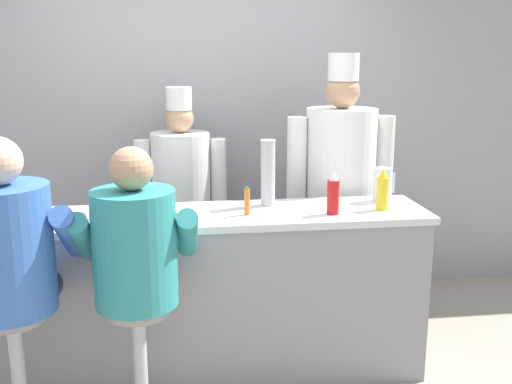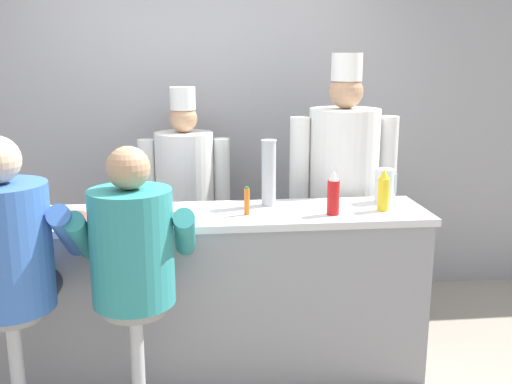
{
  "view_description": "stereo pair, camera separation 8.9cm",
  "coord_description": "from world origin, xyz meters",
  "px_view_note": "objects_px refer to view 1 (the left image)",
  "views": [
    {
      "loc": [
        -0.16,
        -2.98,
        1.87
      ],
      "look_at": [
        0.29,
        0.25,
        1.11
      ],
      "focal_mm": 42.0,
      "sensor_mm": 36.0,
      "label": 1
    },
    {
      "loc": [
        -0.07,
        -2.99,
        1.87
      ],
      "look_at": [
        0.29,
        0.25,
        1.11
      ],
      "focal_mm": 42.0,
      "sensor_mm": 36.0,
      "label": 2
    }
  ],
  "objects_px": {
    "water_pitcher_clear": "(382,185)",
    "coffee_mug_white": "(19,213)",
    "hot_sauce_bottle_orange": "(247,201)",
    "coffee_mug_blue": "(107,211)",
    "cup_stack_steel": "(268,173)",
    "cook_in_whites_far": "(340,181)",
    "diner_seated_teal": "(136,255)",
    "diner_seated_blue": "(9,255)",
    "mustard_bottle_yellow": "(382,191)",
    "ketchup_bottle_red": "(333,194)",
    "cereal_bowl": "(70,220)",
    "breakfast_plate": "(181,215)",
    "cook_in_whites_near": "(182,193)"
  },
  "relations": [
    {
      "from": "cook_in_whites_near",
      "to": "coffee_mug_white",
      "type": "bearing_deg",
      "value": -132.79
    },
    {
      "from": "water_pitcher_clear",
      "to": "diner_seated_teal",
      "type": "relative_size",
      "value": 0.14
    },
    {
      "from": "coffee_mug_blue",
      "to": "coffee_mug_white",
      "type": "bearing_deg",
      "value": -179.24
    },
    {
      "from": "diner_seated_blue",
      "to": "breakfast_plate",
      "type": "bearing_deg",
      "value": 29.19
    },
    {
      "from": "ketchup_bottle_red",
      "to": "cereal_bowl",
      "type": "height_order",
      "value": "ketchup_bottle_red"
    },
    {
      "from": "diner_seated_teal",
      "to": "cook_in_whites_near",
      "type": "bearing_deg",
      "value": 80.58
    },
    {
      "from": "hot_sauce_bottle_orange",
      "to": "diner_seated_teal",
      "type": "bearing_deg",
      "value": -142.55
    },
    {
      "from": "hot_sauce_bottle_orange",
      "to": "cook_in_whites_near",
      "type": "height_order",
      "value": "cook_in_whites_near"
    },
    {
      "from": "breakfast_plate",
      "to": "diner_seated_blue",
      "type": "bearing_deg",
      "value": -150.81
    },
    {
      "from": "cereal_bowl",
      "to": "cup_stack_steel",
      "type": "height_order",
      "value": "cup_stack_steel"
    },
    {
      "from": "diner_seated_blue",
      "to": "ketchup_bottle_red",
      "type": "bearing_deg",
      "value": 13.67
    },
    {
      "from": "cup_stack_steel",
      "to": "cook_in_whites_near",
      "type": "xyz_separation_m",
      "value": [
        -0.5,
        0.78,
        -0.28
      ]
    },
    {
      "from": "cup_stack_steel",
      "to": "coffee_mug_blue",
      "type": "bearing_deg",
      "value": -170.15
    },
    {
      "from": "hot_sauce_bottle_orange",
      "to": "coffee_mug_blue",
      "type": "distance_m",
      "value": 0.76
    },
    {
      "from": "cup_stack_steel",
      "to": "diner_seated_teal",
      "type": "height_order",
      "value": "diner_seated_teal"
    },
    {
      "from": "mustard_bottle_yellow",
      "to": "breakfast_plate",
      "type": "relative_size",
      "value": 1.08
    },
    {
      "from": "mustard_bottle_yellow",
      "to": "hot_sauce_bottle_orange",
      "type": "xyz_separation_m",
      "value": [
        -0.78,
        -0.0,
        -0.04
      ]
    },
    {
      "from": "cereal_bowl",
      "to": "cup_stack_steel",
      "type": "xyz_separation_m",
      "value": [
        1.09,
        0.27,
        0.17
      ]
    },
    {
      "from": "mustard_bottle_yellow",
      "to": "cook_in_whites_near",
      "type": "distance_m",
      "value": 1.5
    },
    {
      "from": "diner_seated_teal",
      "to": "cook_in_whites_near",
      "type": "relative_size",
      "value": 0.89
    },
    {
      "from": "ketchup_bottle_red",
      "to": "coffee_mug_white",
      "type": "height_order",
      "value": "ketchup_bottle_red"
    },
    {
      "from": "coffee_mug_blue",
      "to": "hot_sauce_bottle_orange",
      "type": "bearing_deg",
      "value": -2.92
    },
    {
      "from": "ketchup_bottle_red",
      "to": "breakfast_plate",
      "type": "relative_size",
      "value": 1.12
    },
    {
      "from": "breakfast_plate",
      "to": "cereal_bowl",
      "type": "height_order",
      "value": "cereal_bowl"
    },
    {
      "from": "mustard_bottle_yellow",
      "to": "cereal_bowl",
      "type": "distance_m",
      "value": 1.72
    },
    {
      "from": "mustard_bottle_yellow",
      "to": "cup_stack_steel",
      "type": "height_order",
      "value": "cup_stack_steel"
    },
    {
      "from": "ketchup_bottle_red",
      "to": "cup_stack_steel",
      "type": "distance_m",
      "value": 0.42
    },
    {
      "from": "ketchup_bottle_red",
      "to": "cereal_bowl",
      "type": "xyz_separation_m",
      "value": [
        -1.42,
        -0.02,
        -0.09
      ]
    },
    {
      "from": "hot_sauce_bottle_orange",
      "to": "cereal_bowl",
      "type": "xyz_separation_m",
      "value": [
        -0.94,
        -0.07,
        -0.05
      ]
    },
    {
      "from": "breakfast_plate",
      "to": "coffee_mug_blue",
      "type": "bearing_deg",
      "value": 173.91
    },
    {
      "from": "cup_stack_steel",
      "to": "cook_in_whites_far",
      "type": "xyz_separation_m",
      "value": [
        0.56,
        0.45,
        -0.16
      ]
    },
    {
      "from": "cook_in_whites_far",
      "to": "mustard_bottle_yellow",
      "type": "bearing_deg",
      "value": -84.0
    },
    {
      "from": "water_pitcher_clear",
      "to": "coffee_mug_white",
      "type": "distance_m",
      "value": 2.08
    },
    {
      "from": "water_pitcher_clear",
      "to": "cook_in_whites_near",
      "type": "distance_m",
      "value": 1.44
    },
    {
      "from": "mustard_bottle_yellow",
      "to": "coffee_mug_blue",
      "type": "distance_m",
      "value": 1.54
    },
    {
      "from": "coffee_mug_white",
      "to": "mustard_bottle_yellow",
      "type": "bearing_deg",
      "value": -0.8
    },
    {
      "from": "coffee_mug_blue",
      "to": "coffee_mug_white",
      "type": "height_order",
      "value": "coffee_mug_white"
    },
    {
      "from": "coffee_mug_blue",
      "to": "cereal_bowl",
      "type": "bearing_deg",
      "value": -147.88
    },
    {
      "from": "coffee_mug_white",
      "to": "cook_in_whites_far",
      "type": "relative_size",
      "value": 0.08
    },
    {
      "from": "mustard_bottle_yellow",
      "to": "cereal_bowl",
      "type": "height_order",
      "value": "mustard_bottle_yellow"
    },
    {
      "from": "cereal_bowl",
      "to": "cup_stack_steel",
      "type": "relative_size",
      "value": 0.42
    },
    {
      "from": "cup_stack_steel",
      "to": "diner_seated_teal",
      "type": "distance_m",
      "value": 1.01
    },
    {
      "from": "cup_stack_steel",
      "to": "cook_in_whites_far",
      "type": "relative_size",
      "value": 0.21
    },
    {
      "from": "ketchup_bottle_red",
      "to": "water_pitcher_clear",
      "type": "height_order",
      "value": "ketchup_bottle_red"
    },
    {
      "from": "water_pitcher_clear",
      "to": "cook_in_whites_near",
      "type": "height_order",
      "value": "cook_in_whites_near"
    },
    {
      "from": "mustard_bottle_yellow",
      "to": "diner_seated_teal",
      "type": "height_order",
      "value": "diner_seated_teal"
    },
    {
      "from": "cook_in_whites_near",
      "to": "hot_sauce_bottle_orange",
      "type": "bearing_deg",
      "value": -70.24
    },
    {
      "from": "cereal_bowl",
      "to": "cook_in_whites_far",
      "type": "xyz_separation_m",
      "value": [
        1.65,
        0.72,
        0.01
      ]
    },
    {
      "from": "diner_seated_blue",
      "to": "mustard_bottle_yellow",
      "type": "bearing_deg",
      "value": 13.1
    },
    {
      "from": "breakfast_plate",
      "to": "ketchup_bottle_red",
      "type": "bearing_deg",
      "value": -3.07
    }
  ]
}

